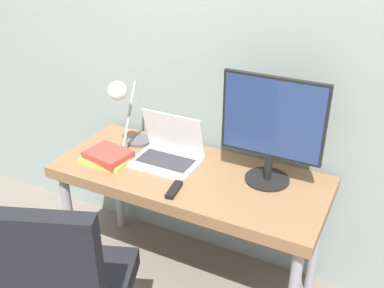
{
  "coord_description": "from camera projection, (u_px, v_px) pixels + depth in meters",
  "views": [
    {
      "loc": [
        0.87,
        -1.41,
        1.88
      ],
      "look_at": [
        0.03,
        0.26,
        0.89
      ],
      "focal_mm": 42.0,
      "sensor_mm": 36.0,
      "label": 1
    }
  ],
  "objects": [
    {
      "name": "book_stack",
      "position": [
        107.0,
        157.0,
        2.32
      ],
      "size": [
        0.25,
        0.2,
        0.06
      ],
      "color": "gold",
      "rests_on": "desk"
    },
    {
      "name": "desk",
      "position": [
        189.0,
        184.0,
        2.27
      ],
      "size": [
        1.37,
        0.58,
        0.71
      ],
      "color": "brown",
      "rests_on": "ground_plane"
    },
    {
      "name": "laptop",
      "position": [
        168.0,
        152.0,
        2.31
      ],
      "size": [
        0.33,
        0.25,
        0.25
      ],
      "color": "silver",
      "rests_on": "desk"
    },
    {
      "name": "desk_lamp",
      "position": [
        124.0,
        105.0,
        2.3
      ],
      "size": [
        0.14,
        0.28,
        0.41
      ],
      "color": "#4C4C51",
      "rests_on": "desk"
    },
    {
      "name": "wall_back",
      "position": [
        221.0,
        39.0,
        2.24
      ],
      "size": [
        8.0,
        0.05,
        2.6
      ],
      "color": "gray",
      "rests_on": "ground_plane"
    },
    {
      "name": "tv_remote",
      "position": [
        174.0,
        190.0,
        2.08
      ],
      "size": [
        0.06,
        0.14,
        0.02
      ],
      "color": "black",
      "rests_on": "desk"
    },
    {
      "name": "monitor",
      "position": [
        272.0,
        125.0,
        2.04
      ],
      "size": [
        0.48,
        0.21,
        0.52
      ],
      "color": "black",
      "rests_on": "desk"
    }
  ]
}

